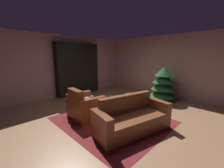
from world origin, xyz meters
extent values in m
plane|color=#976D4B|center=(0.00, 0.00, 0.00)|extent=(7.41, 7.41, 0.00)
cube|color=tan|center=(0.00, 3.12, 1.30)|extent=(6.28, 0.06, 2.61)
cube|color=tan|center=(-3.11, 0.00, 1.30)|extent=(0.06, 6.29, 2.61)
cube|color=maroon|center=(0.20, -0.37, 0.00)|extent=(2.83, 2.46, 0.01)
cube|color=black|center=(-2.74, 0.52, 1.14)|extent=(0.03, 2.03, 2.29)
cube|color=black|center=(-2.89, 1.52, 1.14)|extent=(0.34, 0.02, 2.29)
cube|color=black|center=(-2.89, -0.49, 1.14)|extent=(0.34, 0.03, 2.29)
cube|color=black|center=(-2.89, 0.52, 0.01)|extent=(0.31, 1.98, 0.03)
cube|color=black|center=(-2.89, 0.52, 0.46)|extent=(0.31, 1.98, 0.03)
cube|color=black|center=(-2.89, 0.52, 0.92)|extent=(0.31, 1.98, 0.02)
cube|color=black|center=(-2.89, 0.52, 1.37)|extent=(0.31, 1.98, 0.02)
cube|color=black|center=(-2.89, 0.52, 1.82)|extent=(0.31, 1.98, 0.02)
cube|color=black|center=(-2.89, 0.52, 2.27)|extent=(0.31, 1.98, 0.03)
cube|color=black|center=(-3.02, 0.52, 0.84)|extent=(0.05, 1.16, 0.72)
cube|color=black|center=(-2.99, 0.52, 0.84)|extent=(0.03, 1.19, 0.75)
cube|color=gold|center=(-2.97, 1.44, 0.18)|extent=(0.17, 0.05, 0.32)
cube|color=#3E2F2F|center=(-2.93, 1.39, 0.21)|extent=(0.24, 0.04, 0.38)
cube|color=#29703E|center=(-2.95, 1.34, 0.17)|extent=(0.20, 0.04, 0.29)
cube|color=#114B85|center=(-2.96, 1.29, 0.21)|extent=(0.18, 0.04, 0.37)
cube|color=#247834|center=(-2.93, 1.24, 0.15)|extent=(0.25, 0.04, 0.24)
cube|color=navy|center=(-2.97, 1.45, 1.51)|extent=(0.17, 0.03, 0.25)
cube|color=red|center=(-2.95, 1.40, 1.56)|extent=(0.20, 0.03, 0.35)
cube|color=gold|center=(-2.93, 1.36, 1.58)|extent=(0.24, 0.04, 0.39)
cube|color=#ACA48B|center=(-2.97, 1.32, 1.52)|extent=(0.17, 0.04, 0.28)
cube|color=#348B41|center=(-2.95, 1.28, 1.58)|extent=(0.20, 0.03, 0.39)
cube|color=teal|center=(-2.98, 1.23, 1.50)|extent=(0.15, 0.04, 0.24)
cube|color=#40713B|center=(-2.96, 1.45, 1.99)|extent=(0.19, 0.03, 0.31)
cube|color=#BFA79E|center=(-2.96, 1.40, 2.00)|extent=(0.19, 0.05, 0.33)
cube|color=teal|center=(-2.94, 1.36, 1.97)|extent=(0.23, 0.05, 0.28)
cube|color=gold|center=(-2.95, 1.31, 1.99)|extent=(0.21, 0.05, 0.30)
cube|color=#117E82|center=(-2.93, 1.25, 1.96)|extent=(0.24, 0.04, 0.26)
cube|color=#BC3A1E|center=(-2.95, 1.21, 2.00)|extent=(0.20, 0.03, 0.34)
cube|color=#B73028|center=(-2.93, 1.17, 1.96)|extent=(0.25, 0.05, 0.25)
cube|color=#3F4123|center=(-2.93, 1.12, 2.00)|extent=(0.25, 0.04, 0.33)
cube|color=brown|center=(-0.45, -0.78, 0.21)|extent=(0.68, 0.81, 0.41)
cube|color=brown|center=(-0.47, -1.07, 0.64)|extent=(0.63, 0.22, 0.46)
cube|color=brown|center=(-0.06, -0.81, 0.33)|extent=(0.21, 0.77, 0.67)
cube|color=brown|center=(-0.83, -0.75, 0.33)|extent=(0.21, 0.77, 0.67)
ellipsoid|color=gray|center=(-0.47, -0.70, 0.50)|extent=(0.29, 0.20, 0.18)
sphere|color=gray|center=(-0.42, -0.58, 0.56)|extent=(0.13, 0.13, 0.13)
cube|color=brown|center=(0.96, -0.44, 0.20)|extent=(1.03, 1.60, 0.39)
cube|color=brown|center=(0.69, -0.37, 0.61)|extent=(0.48, 1.48, 0.43)
cube|color=brown|center=(0.77, -1.24, 0.31)|extent=(0.73, 0.32, 0.63)
cube|color=brown|center=(1.14, 0.36, 0.31)|extent=(0.73, 0.32, 0.63)
cylinder|color=black|center=(0.28, -0.31, 0.21)|extent=(0.04, 0.04, 0.42)
cylinder|color=black|center=(-0.06, -0.15, 0.21)|extent=(0.04, 0.04, 0.42)
cylinder|color=black|center=(-0.04, -0.52, 0.21)|extent=(0.04, 0.04, 0.42)
cylinder|color=silver|center=(0.07, -0.33, 0.43)|extent=(0.79, 0.79, 0.02)
cube|color=#D9BE54|center=(0.12, -0.33, 0.45)|extent=(0.18, 0.14, 0.02)
cube|color=#3E814A|center=(0.13, -0.34, 0.48)|extent=(0.21, 0.15, 0.03)
cube|color=#2F5090|center=(0.13, -0.33, 0.50)|extent=(0.17, 0.18, 0.02)
cube|color=#DBC551|center=(0.11, -0.34, 0.52)|extent=(0.14, 0.12, 0.02)
cube|color=#4A7757|center=(0.12, -0.33, 0.54)|extent=(0.22, 0.16, 0.03)
cube|color=#335381|center=(0.13, -0.33, 0.57)|extent=(0.19, 0.15, 0.03)
cylinder|color=#1C4F1E|center=(-0.08, -0.16, 0.52)|extent=(0.07, 0.07, 0.16)
cylinder|color=#1C4F1E|center=(-0.08, -0.16, 0.63)|extent=(0.03, 0.03, 0.06)
cylinder|color=brown|center=(0.34, 2.34, 0.08)|extent=(0.08, 0.08, 0.16)
cone|color=#1F5227|center=(0.34, 2.34, 0.34)|extent=(1.04, 1.04, 0.36)
cone|color=#1F5227|center=(0.34, 2.34, 0.61)|extent=(0.94, 0.94, 0.36)
cone|color=#1F5227|center=(0.34, 2.34, 0.88)|extent=(0.84, 0.84, 0.36)
cone|color=#1F5227|center=(0.34, 2.34, 1.15)|extent=(0.74, 0.74, 0.36)
sphere|color=blue|center=(0.66, 2.22, 0.86)|extent=(0.05, 0.05, 0.05)
sphere|color=blue|center=(0.33, 2.77, 0.27)|extent=(0.07, 0.07, 0.07)
sphere|color=red|center=(0.60, 2.05, 0.53)|extent=(0.05, 0.05, 0.05)
sphere|color=blue|center=(0.09, 2.57, 0.80)|extent=(0.05, 0.05, 0.05)
sphere|color=yellow|center=(0.68, 2.52, 0.55)|extent=(0.08, 0.08, 0.08)
sphere|color=yellow|center=(0.09, 2.00, 0.34)|extent=(0.06, 0.06, 0.06)
sphere|color=red|center=(0.74, 2.50, 0.40)|extent=(0.05, 0.05, 0.05)
camera|label=1|loc=(2.78, -2.94, 1.76)|focal=22.78mm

